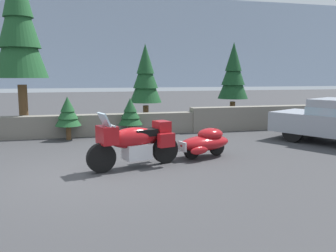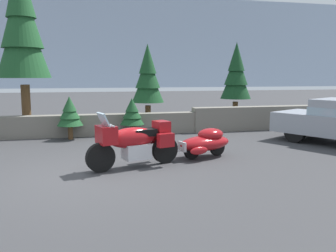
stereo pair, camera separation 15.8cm
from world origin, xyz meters
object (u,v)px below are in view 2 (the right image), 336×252
at_px(pine_tree_secondary, 236,74).
at_px(pine_tree_far_right, 148,76).
at_px(touring_motorcycle, 134,141).
at_px(car_shaped_trailer, 205,142).
at_px(pine_tree_tall, 22,24).

height_order(pine_tree_secondary, pine_tree_far_right, pine_tree_secondary).
relative_size(touring_motorcycle, car_shaped_trailer, 1.02).
bearing_deg(pine_tree_tall, car_shaped_trailer, -43.67).
distance_m(car_shaped_trailer, pine_tree_secondary, 6.60).
relative_size(car_shaped_trailer, pine_tree_tall, 0.35).
distance_m(touring_motorcycle, pine_tree_tall, 7.16).
xyz_separation_m(touring_motorcycle, pine_tree_secondary, (5.20, 6.07, 1.59)).
bearing_deg(touring_motorcycle, car_shaped_trailer, 17.25).
relative_size(pine_tree_tall, pine_tree_secondary, 1.78).
bearing_deg(touring_motorcycle, pine_tree_far_right, 76.87).
bearing_deg(pine_tree_secondary, pine_tree_far_right, -173.52).
xyz_separation_m(pine_tree_tall, pine_tree_secondary, (8.38, 0.56, -1.72)).
bearing_deg(pine_tree_secondary, car_shaped_trailer, -120.75).
bearing_deg(touring_motorcycle, pine_tree_secondary, 49.37).
height_order(car_shaped_trailer, pine_tree_far_right, pine_tree_far_right).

